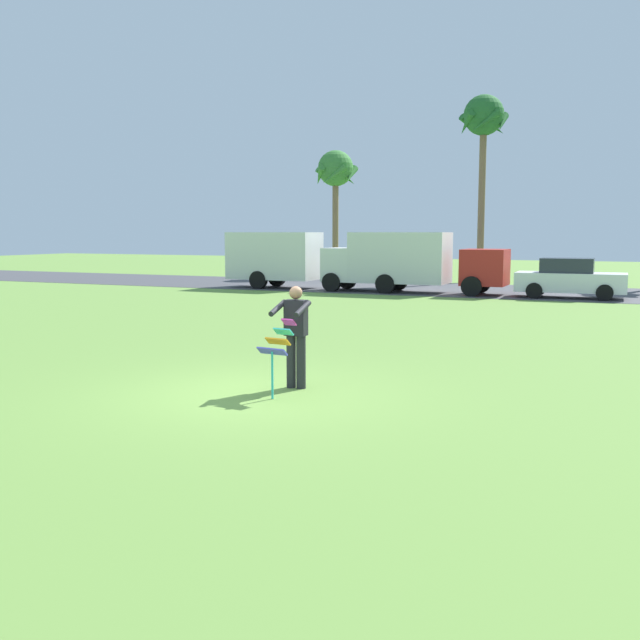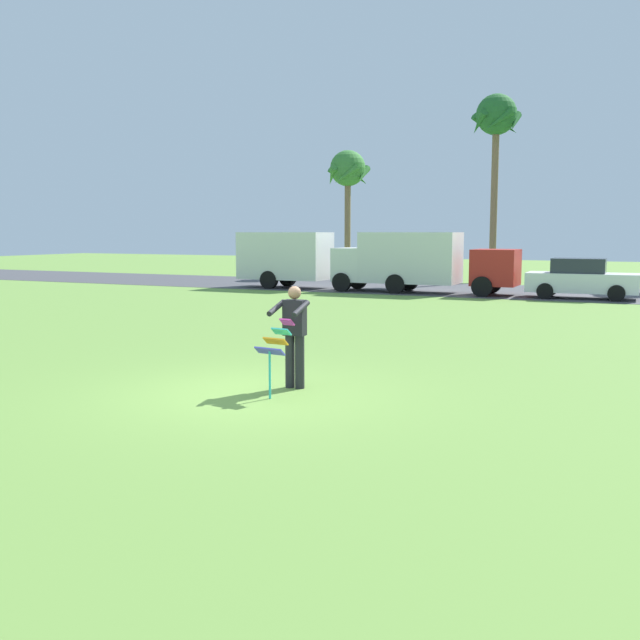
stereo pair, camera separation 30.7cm
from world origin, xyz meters
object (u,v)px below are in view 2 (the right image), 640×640
at_px(parked_car_white, 581,279).
at_px(kite_held, 276,345).
at_px(palm_tree_right_near, 496,124).
at_px(parked_truck_white_box, 301,258).
at_px(palm_tree_left_near, 348,173).
at_px(parked_truck_red_cab, 429,260).
at_px(person_kite_flyer, 294,333).

bearing_deg(parked_car_white, kite_held, -97.54).
xyz_separation_m(kite_held, palm_tree_right_near, (-2.60, 28.72, 7.37)).
xyz_separation_m(parked_truck_white_box, palm_tree_left_near, (-1.72, 9.65, 4.67)).
distance_m(parked_truck_red_cab, parked_car_white, 6.29).
bearing_deg(palm_tree_right_near, parked_truck_white_box, -130.30).
distance_m(kite_held, palm_tree_right_near, 29.76).
distance_m(parked_truck_white_box, parked_car_white, 12.46).
height_order(person_kite_flyer, parked_truck_white_box, parked_truck_white_box).
xyz_separation_m(kite_held, parked_car_white, (2.68, 20.28, -0.07)).
relative_size(person_kite_flyer, parked_truck_red_cab, 0.26).
bearing_deg(kite_held, parked_truck_red_cab, 99.98).
relative_size(kite_held, palm_tree_left_near, 0.17).
relative_size(kite_held, parked_truck_white_box, 0.18).
distance_m(person_kite_flyer, kite_held, 0.71).
bearing_deg(palm_tree_left_near, person_kite_flyer, -68.60).
relative_size(parked_car_white, palm_tree_left_near, 0.57).
relative_size(parked_truck_white_box, palm_tree_right_near, 0.69).
bearing_deg(kite_held, palm_tree_right_near, 95.18).
height_order(kite_held, parked_truck_white_box, parked_truck_white_box).
height_order(person_kite_flyer, parked_car_white, person_kite_flyer).
height_order(kite_held, palm_tree_left_near, palm_tree_left_near).
distance_m(parked_car_white, palm_tree_right_near, 12.43).
bearing_deg(kite_held, palm_tree_left_near, 110.99).
distance_m(person_kite_flyer, palm_tree_right_near, 29.06).
bearing_deg(palm_tree_left_near, parked_truck_red_cab, -50.66).
bearing_deg(palm_tree_left_near, parked_truck_white_box, -79.89).
bearing_deg(parked_truck_red_cab, parked_car_white, -0.01).
bearing_deg(palm_tree_right_near, parked_car_white, -57.94).
height_order(parked_truck_white_box, palm_tree_right_near, palm_tree_right_near).
distance_m(kite_held, parked_truck_red_cab, 20.60).
distance_m(person_kite_flyer, parked_truck_red_cab, 19.90).
bearing_deg(palm_tree_left_near, kite_held, -69.01).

